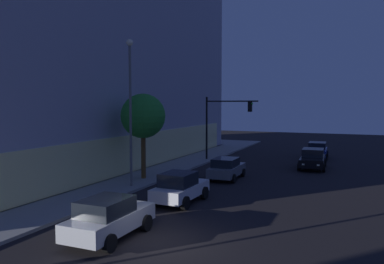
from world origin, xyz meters
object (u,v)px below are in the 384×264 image
sidewalk_tree (143,116)px  car_grey (226,168)px  modern_building (46,44)px  car_blue (317,150)px  car_white (180,187)px  street_lamp_sidewalk (130,96)px  traffic_light_far_corner (223,117)px  car_silver (109,218)px  car_black (313,159)px

sidewalk_tree → car_grey: sidewalk_tree is taller
modern_building → car_grey: (-1.26, -17.64, -9.97)m
car_blue → car_grey: bearing=159.7°
car_white → street_lamp_sidewalk: bearing=64.5°
car_blue → modern_building: bearing=118.2°
traffic_light_far_corner → car_silver: bearing=-173.5°
sidewalk_tree → car_grey: (2.75, -5.22, -3.73)m
sidewalk_tree → car_blue: 19.42m
car_black → car_blue: car_black is taller
car_black → traffic_light_far_corner: bearing=85.3°
traffic_light_far_corner → car_silver: traffic_light_far_corner is taller
modern_building → car_blue: bearing=-61.8°
modern_building → car_black: size_ratio=8.34×
car_grey → car_blue: car_blue is taller
car_silver → car_blue: bearing=-11.4°
car_silver → car_black: car_silver is taller
traffic_light_far_corner → car_black: bearing=-94.7°
car_white → car_grey: size_ratio=1.00×
street_lamp_sidewalk → car_black: bearing=-38.4°
car_white → car_grey: (7.39, -0.22, -0.08)m
car_white → modern_building: bearing=63.6°
modern_building → sidewalk_tree: 14.47m
car_black → modern_building: bearing=104.4°
sidewalk_tree → car_black: bearing=-46.6°
car_grey → car_blue: bearing=-20.3°
car_white → car_blue: bearing=-14.0°
modern_building → traffic_light_far_corner: (6.51, -14.74, -6.61)m
car_black → car_grey: bearing=143.9°
car_grey → car_black: car_black is taller
car_black → car_blue: bearing=2.2°
modern_building → traffic_light_far_corner: 17.41m
traffic_light_far_corner → sidewalk_tree: sidewalk_tree is taller
traffic_light_far_corner → sidewalk_tree: (-10.51, 2.31, 0.37)m
modern_building → car_silver: 24.75m
modern_building → car_black: 25.57m
sidewalk_tree → car_silver: sidewalk_tree is taller
street_lamp_sidewalk → car_blue: bearing=-27.2°
car_white → car_black: size_ratio=0.88×
car_white → car_black: (14.50, -5.41, -0.03)m
traffic_light_far_corner → car_white: traffic_light_far_corner is taller
car_white → car_blue: (20.78, -5.16, -0.05)m
street_lamp_sidewalk → car_silver: (-8.28, -4.17, -4.99)m
car_silver → car_black: bearing=-15.3°
traffic_light_far_corner → car_blue: bearing=-54.4°
car_grey → modern_building: bearing=85.9°
sidewalk_tree → car_grey: bearing=-62.2°
traffic_light_far_corner → car_white: bearing=-170.0°
sidewalk_tree → traffic_light_far_corner: bearing=-12.4°
street_lamp_sidewalk → car_white: size_ratio=2.27×
car_silver → car_white: (6.17, -0.25, -0.01)m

